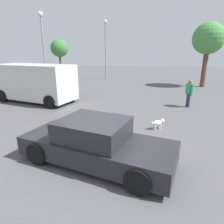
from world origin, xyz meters
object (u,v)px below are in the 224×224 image
(van_white, at_px, (36,82))
(light_post_mid, at_px, (105,40))
(pedestrian, at_px, (189,91))
(dog, at_px, (158,123))
(sedan_foreground, at_px, (96,143))
(light_post_near, at_px, (43,37))

(van_white, bearing_deg, light_post_mid, 93.61)
(van_white, height_order, pedestrian, van_white)
(dog, bearing_deg, sedan_foreground, -156.50)
(dog, distance_m, van_white, 8.26)
(van_white, height_order, light_post_mid, light_post_mid)
(sedan_foreground, height_order, van_white, van_white)
(dog, height_order, light_post_near, light_post_near)
(light_post_near, bearing_deg, van_white, -65.44)
(pedestrian, relative_size, light_post_near, 0.25)
(van_white, bearing_deg, pedestrian, 15.75)
(pedestrian, height_order, light_post_near, light_post_near)
(pedestrian, bearing_deg, light_post_near, -45.35)
(sedan_foreground, relative_size, dog, 8.44)
(dog, relative_size, light_post_mid, 0.08)
(dog, bearing_deg, light_post_near, 103.92)
(van_white, distance_m, light_post_near, 6.88)
(sedan_foreground, distance_m, light_post_mid, 18.55)
(dog, xyz_separation_m, pedestrian, (1.70, 3.83, 0.67))
(sedan_foreground, height_order, pedestrian, pedestrian)
(dog, bearing_deg, van_white, 122.13)
(dog, xyz_separation_m, van_white, (-7.57, 3.16, 0.98))
(van_white, distance_m, light_post_mid, 12.12)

